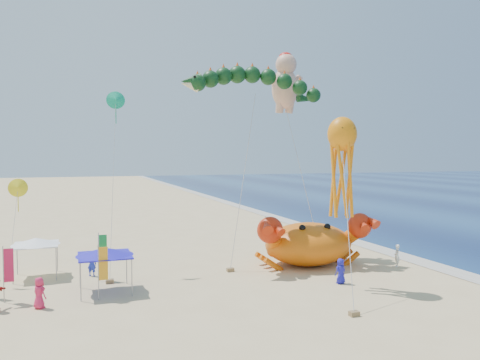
{
  "coord_description": "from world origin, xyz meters",
  "views": [
    {
      "loc": [
        -13.33,
        -29.62,
        8.28
      ],
      "look_at": [
        -2.0,
        2.0,
        6.5
      ],
      "focal_mm": 35.0,
      "sensor_mm": 36.0,
      "label": 1
    }
  ],
  "objects_px": {
    "cherub_kite": "(285,81)",
    "canopy_blue": "(105,252)",
    "octopus_kite": "(342,159)",
    "dragon_kite": "(253,87)",
    "canopy_white": "(36,242)",
    "crab_inflatable": "(309,242)"
  },
  "relations": [
    {
      "from": "cherub_kite",
      "to": "canopy_blue",
      "type": "xyz_separation_m",
      "value": [
        -15.05,
        -6.62,
        -11.99
      ]
    },
    {
      "from": "octopus_kite",
      "to": "dragon_kite",
      "type": "bearing_deg",
      "value": 109.22
    },
    {
      "from": "dragon_kite",
      "to": "canopy_blue",
      "type": "xyz_separation_m",
      "value": [
        -11.26,
        -4.19,
        -11.01
      ]
    },
    {
      "from": "canopy_blue",
      "to": "canopy_white",
      "type": "height_order",
      "value": "same"
    },
    {
      "from": "crab_inflatable",
      "to": "cherub_kite",
      "type": "bearing_deg",
      "value": 88.28
    },
    {
      "from": "cherub_kite",
      "to": "canopy_white",
      "type": "relative_size",
      "value": 5.37
    },
    {
      "from": "dragon_kite",
      "to": "cherub_kite",
      "type": "height_order",
      "value": "cherub_kite"
    },
    {
      "from": "crab_inflatable",
      "to": "canopy_blue",
      "type": "bearing_deg",
      "value": -172.33
    },
    {
      "from": "dragon_kite",
      "to": "cherub_kite",
      "type": "xyz_separation_m",
      "value": [
        3.8,
        2.43,
        0.97
      ]
    },
    {
      "from": "crab_inflatable",
      "to": "dragon_kite",
      "type": "distance_m",
      "value": 12.46
    },
    {
      "from": "dragon_kite",
      "to": "cherub_kite",
      "type": "distance_m",
      "value": 4.61
    },
    {
      "from": "octopus_kite",
      "to": "canopy_white",
      "type": "xyz_separation_m",
      "value": [
        -18.22,
        8.91,
        -5.58
      ]
    },
    {
      "from": "dragon_kite",
      "to": "octopus_kite",
      "type": "height_order",
      "value": "dragon_kite"
    },
    {
      "from": "cherub_kite",
      "to": "dragon_kite",
      "type": "bearing_deg",
      "value": -147.38
    },
    {
      "from": "canopy_white",
      "to": "crab_inflatable",
      "type": "bearing_deg",
      "value": -9.2
    },
    {
      "from": "cherub_kite",
      "to": "canopy_blue",
      "type": "height_order",
      "value": "cherub_kite"
    },
    {
      "from": "cherub_kite",
      "to": "canopy_white",
      "type": "xyz_separation_m",
      "value": [
        -19.23,
        -1.52,
        -11.99
      ]
    },
    {
      "from": "dragon_kite",
      "to": "octopus_kite",
      "type": "bearing_deg",
      "value": -70.78
    },
    {
      "from": "dragon_kite",
      "to": "octopus_kite",
      "type": "xyz_separation_m",
      "value": [
        2.79,
        -8.0,
        -5.43
      ]
    },
    {
      "from": "canopy_blue",
      "to": "octopus_kite",
      "type": "bearing_deg",
      "value": -15.17
    },
    {
      "from": "crab_inflatable",
      "to": "canopy_blue",
      "type": "distance_m",
      "value": 15.06
    },
    {
      "from": "crab_inflatable",
      "to": "dragon_kite",
      "type": "bearing_deg",
      "value": 149.21
    }
  ]
}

